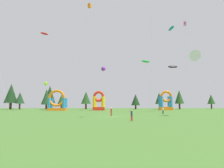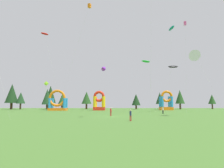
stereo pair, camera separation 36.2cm
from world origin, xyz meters
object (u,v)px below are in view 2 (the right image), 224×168
at_px(kite_pink_box, 185,24).
at_px(inflatable_red_slide, 166,103).
at_px(kite_white_delta, 196,56).
at_px(person_left_edge, 130,114).
at_px(kite_green_parafoil, 146,61).
at_px(kite_red_parafoil, 45,34).
at_px(kite_teal_parafoil, 172,28).
at_px(kite_orange_box, 89,6).
at_px(person_far_side, 111,111).
at_px(inflatable_blue_arch, 58,103).
at_px(kite_black_parafoil, 173,67).
at_px(inflatable_orange_dome, 99,103).
at_px(kite_purple_delta, 103,68).
at_px(person_midfield, 163,109).
at_px(kite_lime_diamond, 46,84).

bearing_deg(kite_pink_box, inflatable_red_slide, 88.73).
height_order(kite_white_delta, inflatable_red_slide, kite_white_delta).
relative_size(kite_pink_box, person_left_edge, 14.55).
bearing_deg(kite_pink_box, kite_green_parafoil, 124.52).
height_order(kite_red_parafoil, kite_teal_parafoil, kite_teal_parafoil).
bearing_deg(kite_red_parafoil, kite_white_delta, -27.18).
xyz_separation_m(kite_white_delta, kite_orange_box, (-22.65, 9.94, 15.56)).
height_order(person_far_side, inflatable_red_slide, inflatable_red_slide).
distance_m(kite_orange_box, inflatable_blue_arch, 32.80).
bearing_deg(kite_green_parafoil, kite_black_parafoil, -20.40).
bearing_deg(inflatable_orange_dome, kite_pink_box, -40.58).
bearing_deg(inflatable_red_slide, kite_green_parafoil, -130.54).
bearing_deg(kite_teal_parafoil, kite_purple_delta, 165.55).
distance_m(kite_purple_delta, person_far_side, 25.77).
bearing_deg(kite_black_parafoil, kite_pink_box, -86.03).
distance_m(kite_orange_box, inflatable_orange_dome, 31.90).
height_order(kite_orange_box, kite_pink_box, kite_orange_box).
height_order(kite_white_delta, kite_pink_box, kite_pink_box).
xyz_separation_m(kite_purple_delta, person_left_edge, (5.89, -33.08, -12.63)).
bearing_deg(kite_purple_delta, kite_orange_box, -102.36).
xyz_separation_m(person_midfield, inflatable_orange_dome, (-16.72, 21.57, 1.54)).
xyz_separation_m(kite_green_parafoil, person_far_side, (-10.52, -21.28, -14.47)).
bearing_deg(person_midfield, inflatable_orange_dome, 140.33).
bearing_deg(kite_green_parafoil, kite_teal_parafoil, -31.09).
distance_m(inflatable_blue_arch, inflatable_red_slide, 37.82).
relative_size(kite_pink_box, person_midfield, 13.57).
height_order(kite_black_parafoil, person_far_side, kite_black_parafoil).
height_order(kite_orange_box, kite_lime_diamond, kite_orange_box).
distance_m(person_midfield, inflatable_orange_dome, 27.33).
height_order(kite_pink_box, person_midfield, kite_pink_box).
height_order(kite_black_parafoil, kite_red_parafoil, kite_red_parafoil).
xyz_separation_m(kite_purple_delta, kite_teal_parafoil, (20.44, -5.27, 10.87)).
bearing_deg(kite_pink_box, person_midfield, -166.01).
bearing_deg(kite_black_parafoil, kite_white_delta, -93.46).
bearing_deg(person_midfield, kite_purple_delta, 148.47).
bearing_deg(inflatable_orange_dome, inflatable_red_slide, 5.02).
bearing_deg(kite_green_parafoil, person_far_side, -116.31).
distance_m(kite_red_parafoil, inflatable_red_slide, 46.57).
xyz_separation_m(kite_orange_box, inflatable_blue_arch, (-12.61, 17.42, -24.77)).
bearing_deg(person_far_side, kite_orange_box, 111.47).
xyz_separation_m(kite_purple_delta, kite_black_parafoil, (20.95, -3.83, -0.35)).
height_order(kite_lime_diamond, kite_red_parafoil, kite_red_parafoil).
bearing_deg(kite_green_parafoil, kite_purple_delta, 175.62).
xyz_separation_m(kite_teal_parafoil, inflatable_orange_dome, (-22.12, 12.28, -21.89)).
relative_size(kite_white_delta, kite_purple_delta, 0.90).
relative_size(kite_black_parafoil, person_far_side, 8.36).
xyz_separation_m(kite_lime_diamond, person_left_edge, (23.01, -30.67, -7.35)).
relative_size(kite_purple_delta, kite_red_parafoil, 0.61).
relative_size(kite_white_delta, person_left_edge, 8.12).
height_order(kite_black_parafoil, person_left_edge, kite_black_parafoil).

